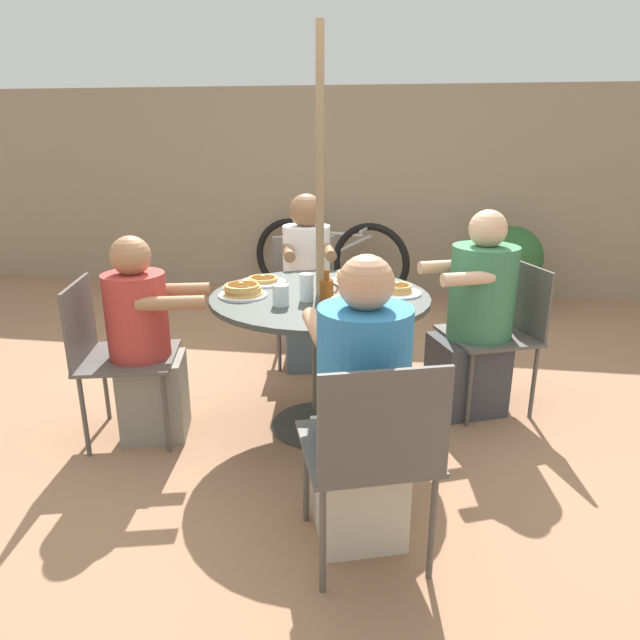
% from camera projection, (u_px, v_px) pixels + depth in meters
% --- Properties ---
extents(ground_plane, '(12.00, 12.00, 0.00)m').
position_uv_depth(ground_plane, '(320.00, 426.00, 3.17)').
color(ground_plane, '#9E7051').
extents(back_fence, '(10.00, 0.06, 1.97)m').
position_uv_depth(back_fence, '(365.00, 193.00, 5.60)').
color(back_fence, gray).
rests_on(back_fence, ground).
extents(patio_table, '(1.13, 1.13, 0.75)m').
position_uv_depth(patio_table, '(320.00, 318.00, 2.97)').
color(patio_table, '#383D38').
rests_on(patio_table, ground).
extents(umbrella_pole, '(0.04, 0.04, 2.03)m').
position_uv_depth(umbrella_pole, '(320.00, 245.00, 2.85)').
color(umbrella_pole, '#846B4C').
rests_on(umbrella_pole, ground).
extents(patio_chair_north, '(0.56, 0.56, 0.85)m').
position_uv_depth(patio_chair_north, '(111.00, 349.00, 2.91)').
color(patio_chair_north, '#514C47').
rests_on(patio_chair_north, ground).
extents(diner_north, '(0.54, 0.41, 1.08)m').
position_uv_depth(diner_north, '(146.00, 347.00, 2.93)').
color(diner_north, gray).
rests_on(diner_north, ground).
extents(patio_chair_east, '(0.59, 0.59, 0.85)m').
position_uv_depth(patio_chair_east, '(373.00, 447.00, 2.00)').
color(patio_chair_east, '#514C47').
rests_on(patio_chair_east, ground).
extents(diner_east, '(0.48, 0.57, 1.15)m').
position_uv_depth(diner_east, '(361.00, 416.00, 2.16)').
color(diner_east, beige).
rests_on(diner_east, ground).
extents(patio_chair_south, '(0.61, 0.61, 0.85)m').
position_uv_depth(patio_chair_south, '(502.00, 326.00, 3.26)').
color(patio_chair_south, '#514C47').
rests_on(patio_chair_south, ground).
extents(diner_south, '(0.56, 0.50, 1.16)m').
position_uv_depth(diner_south, '(475.00, 323.00, 3.21)').
color(diner_south, '#3D3D42').
rests_on(diner_south, ground).
extents(patio_chair_west, '(0.56, 0.56, 0.85)m').
position_uv_depth(patio_chair_west, '(305.00, 289.00, 4.03)').
color(patio_chair_west, '#514C47').
rests_on(patio_chair_west, ground).
extents(diner_west, '(0.42, 0.53, 1.18)m').
position_uv_depth(diner_west, '(307.00, 288.00, 3.85)').
color(diner_west, slate).
rests_on(diner_west, ground).
extents(pancake_plate_a, '(0.25, 0.25, 0.08)m').
position_uv_depth(pancake_plate_a, '(353.00, 277.00, 3.17)').
color(pancake_plate_a, white).
rests_on(pancake_plate_a, patio_table).
extents(pancake_plate_b, '(0.25, 0.25, 0.08)m').
position_uv_depth(pancake_plate_b, '(349.00, 306.00, 2.64)').
color(pancake_plate_b, white).
rests_on(pancake_plate_b, patio_table).
extents(pancake_plate_c, '(0.25, 0.25, 0.07)m').
position_uv_depth(pancake_plate_c, '(243.00, 291.00, 2.90)').
color(pancake_plate_c, white).
rests_on(pancake_plate_c, patio_table).
extents(pancake_plate_d, '(0.25, 0.25, 0.06)m').
position_uv_depth(pancake_plate_d, '(397.00, 290.00, 2.94)').
color(pancake_plate_d, white).
rests_on(pancake_plate_d, patio_table).
extents(pancake_plate_e, '(0.25, 0.25, 0.05)m').
position_uv_depth(pancake_plate_e, '(263.00, 281.00, 3.16)').
color(pancake_plate_e, white).
rests_on(pancake_plate_e, patio_table).
extents(syrup_bottle, '(0.09, 0.07, 0.17)m').
position_uv_depth(syrup_bottle, '(327.00, 290.00, 2.77)').
color(syrup_bottle, brown).
rests_on(syrup_bottle, patio_table).
extents(coffee_cup, '(0.08, 0.08, 0.11)m').
position_uv_depth(coffee_cup, '(365.00, 288.00, 2.84)').
color(coffee_cup, beige).
rests_on(coffee_cup, patio_table).
extents(drinking_glass_a, '(0.08, 0.08, 0.10)m').
position_uv_depth(drinking_glass_a, '(281.00, 295.00, 2.73)').
color(drinking_glass_a, silver).
rests_on(drinking_glass_a, patio_table).
extents(drinking_glass_b, '(0.07, 0.07, 0.14)m').
position_uv_depth(drinking_glass_b, '(307.00, 287.00, 2.81)').
color(drinking_glass_b, silver).
rests_on(drinking_glass_b, patio_table).
extents(bicycle, '(1.56, 0.49, 0.77)m').
position_uv_depth(bicycle, '(330.00, 259.00, 5.53)').
color(bicycle, black).
rests_on(bicycle, ground).
extents(potted_shrub, '(0.56, 0.56, 0.76)m').
position_uv_depth(potted_shrub, '(510.00, 264.00, 5.12)').
color(potted_shrub, '#3D3D3F').
rests_on(potted_shrub, ground).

